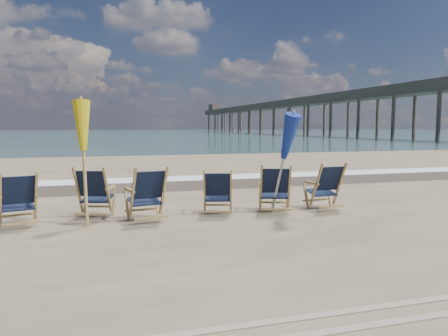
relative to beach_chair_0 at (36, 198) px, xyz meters
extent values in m
plane|color=#3A5D60|center=(3.25, 125.69, -0.48)|extent=(400.00, 400.00, 0.00)
cube|color=silver|center=(3.25, 5.99, -0.47)|extent=(200.00, 1.40, 0.01)
cube|color=#42362A|center=(3.25, 4.49, -0.47)|extent=(200.00, 2.60, 0.00)
cylinder|color=#AC884D|center=(0.79, -0.15, 0.58)|extent=(0.06, 0.06, 2.11)
cone|color=gold|center=(0.79, -0.15, 1.16)|extent=(0.30, 0.30, 0.85)
cylinder|color=#A5A5AD|center=(4.31, -0.32, 0.52)|extent=(0.06, 0.06, 1.99)
cone|color=navy|center=(4.31, -0.32, 1.04)|extent=(0.30, 0.30, 0.85)
camera|label=1|loc=(0.92, -7.81, 1.18)|focal=35.00mm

